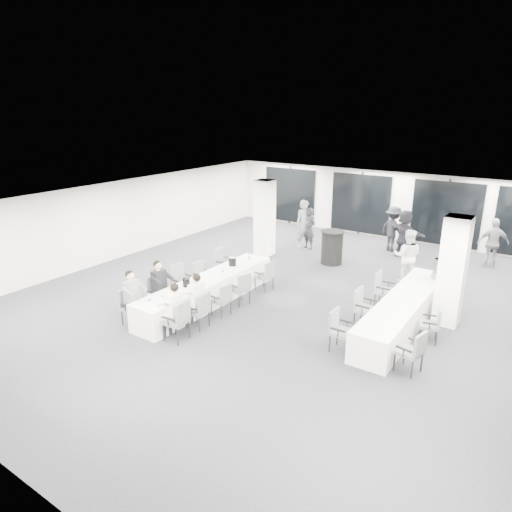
{
  "coord_description": "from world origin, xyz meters",
  "views": [
    {
      "loc": [
        6.14,
        -10.51,
        5.25
      ],
      "look_at": [
        -0.87,
        -0.2,
        1.2
      ],
      "focal_mm": 32.0,
      "sensor_mm": 36.0,
      "label": 1
    }
  ],
  "objects_px": {
    "chair_side_right_near": "(413,350)",
    "chair_main_right_mid": "(223,298)",
    "chair_side_right_far": "(448,301)",
    "chair_main_right_fourth": "(242,287)",
    "chair_main_left_fourth": "(201,274)",
    "chair_main_right_far": "(266,274)",
    "standing_guest_d": "(494,240)",
    "ice_bucket_near": "(186,282)",
    "banquet_table_side": "(403,312)",
    "chair_main_right_second": "(200,308)",
    "standing_guest_g": "(309,226)",
    "chair_main_left_near": "(130,304)",
    "chair_main_right_near": "(179,318)",
    "standing_guest_c": "(393,226)",
    "ice_bucket_far": "(232,261)",
    "standing_guest_f": "(405,231)",
    "standing_guest_h": "(444,270)",
    "chair_main_left_far": "(223,262)",
    "standing_guest_a": "(305,221)",
    "chair_side_right_mid": "(433,323)",
    "chair_side_left_far": "(383,287)",
    "chair_main_left_second": "(157,291)",
    "standing_guest_b": "(408,253)",
    "chair_side_left_mid": "(363,305)",
    "cocktail_table": "(332,247)",
    "chair_main_left_mid": "(180,280)",
    "banquet_table_main": "(208,291)",
    "chair_side_left_near": "(339,328)"
  },
  "relations": [
    {
      "from": "standing_guest_b",
      "to": "standing_guest_g",
      "type": "height_order",
      "value": "standing_guest_b"
    },
    {
      "from": "standing_guest_h",
      "to": "chair_main_right_mid",
      "type": "bearing_deg",
      "value": 116.99
    },
    {
      "from": "chair_side_left_near",
      "to": "standing_guest_h",
      "type": "relative_size",
      "value": 0.49
    },
    {
      "from": "standing_guest_b",
      "to": "standing_guest_h",
      "type": "xyz_separation_m",
      "value": [
        1.32,
        -1.09,
        0.01
      ]
    },
    {
      "from": "chair_main_left_second",
      "to": "standing_guest_f",
      "type": "bearing_deg",
      "value": 155.22
    },
    {
      "from": "standing_guest_g",
      "to": "chair_main_right_mid",
      "type": "bearing_deg",
      "value": -66.2
    },
    {
      "from": "chair_side_right_far",
      "to": "chair_main_right_fourth",
      "type": "bearing_deg",
      "value": 127.48
    },
    {
      "from": "cocktail_table",
      "to": "chair_main_left_second",
      "type": "bearing_deg",
      "value": -109.4
    },
    {
      "from": "standing_guest_c",
      "to": "ice_bucket_far",
      "type": "bearing_deg",
      "value": 96.2
    },
    {
      "from": "chair_side_right_near",
      "to": "ice_bucket_near",
      "type": "height_order",
      "value": "ice_bucket_near"
    },
    {
      "from": "standing_guest_b",
      "to": "ice_bucket_far",
      "type": "distance_m",
      "value": 5.46
    },
    {
      "from": "chair_side_right_near",
      "to": "ice_bucket_near",
      "type": "relative_size",
      "value": 4.27
    },
    {
      "from": "chair_main_right_near",
      "to": "standing_guest_d",
      "type": "height_order",
      "value": "standing_guest_d"
    },
    {
      "from": "banquet_table_main",
      "to": "ice_bucket_near",
      "type": "height_order",
      "value": "ice_bucket_near"
    },
    {
      "from": "chair_main_right_mid",
      "to": "standing_guest_g",
      "type": "height_order",
      "value": "standing_guest_g"
    },
    {
      "from": "chair_main_right_second",
      "to": "chair_side_left_mid",
      "type": "distance_m",
      "value": 4.06
    },
    {
      "from": "chair_main_left_second",
      "to": "chair_side_left_mid",
      "type": "xyz_separation_m",
      "value": [
        4.95,
        2.23,
        0.01
      ]
    },
    {
      "from": "chair_side_right_mid",
      "to": "standing_guest_d",
      "type": "relative_size",
      "value": 0.44
    },
    {
      "from": "banquet_table_side",
      "to": "chair_main_right_near",
      "type": "bearing_deg",
      "value": -137.77
    },
    {
      "from": "chair_main_right_fourth",
      "to": "ice_bucket_far",
      "type": "distance_m",
      "value": 1.25
    },
    {
      "from": "chair_main_left_second",
      "to": "chair_main_right_far",
      "type": "bearing_deg",
      "value": 150.85
    },
    {
      "from": "ice_bucket_near",
      "to": "chair_main_left_far",
      "type": "bearing_deg",
      "value": 106.84
    },
    {
      "from": "standing_guest_d",
      "to": "chair_main_right_fourth",
      "type": "bearing_deg",
      "value": 28.69
    },
    {
      "from": "chair_main_left_fourth",
      "to": "ice_bucket_far",
      "type": "distance_m",
      "value": 1.03
    },
    {
      "from": "chair_main_right_near",
      "to": "chair_main_right_second",
      "type": "distance_m",
      "value": 0.77
    },
    {
      "from": "banquet_table_side",
      "to": "chair_side_right_near",
      "type": "distance_m",
      "value": 2.22
    },
    {
      "from": "chair_side_left_far",
      "to": "ice_bucket_near",
      "type": "relative_size",
      "value": 4.48
    },
    {
      "from": "chair_main_left_fourth",
      "to": "chair_main_left_near",
      "type": "bearing_deg",
      "value": 7.52
    },
    {
      "from": "standing_guest_b",
      "to": "cocktail_table",
      "type": "bearing_deg",
      "value": -20.79
    },
    {
      "from": "banquet_table_main",
      "to": "banquet_table_side",
      "type": "distance_m",
      "value": 5.22
    },
    {
      "from": "cocktail_table",
      "to": "standing_guest_f",
      "type": "bearing_deg",
      "value": 48.34
    },
    {
      "from": "standing_guest_f",
      "to": "standing_guest_c",
      "type": "bearing_deg",
      "value": -13.26
    },
    {
      "from": "standing_guest_a",
      "to": "standing_guest_f",
      "type": "distance_m",
      "value": 3.72
    },
    {
      "from": "chair_main_left_mid",
      "to": "chair_main_left_far",
      "type": "height_order",
      "value": "chair_main_left_mid"
    },
    {
      "from": "banquet_table_main",
      "to": "chair_main_right_fourth",
      "type": "distance_m",
      "value": 0.96
    },
    {
      "from": "chair_main_right_near",
      "to": "chair_side_left_far",
      "type": "relative_size",
      "value": 1.02
    },
    {
      "from": "chair_main_left_far",
      "to": "chair_main_right_second",
      "type": "distance_m",
      "value": 3.47
    },
    {
      "from": "chair_side_right_mid",
      "to": "standing_guest_g",
      "type": "height_order",
      "value": "standing_guest_g"
    },
    {
      "from": "chair_main_right_second",
      "to": "standing_guest_g",
      "type": "height_order",
      "value": "standing_guest_g"
    },
    {
      "from": "standing_guest_a",
      "to": "standing_guest_d",
      "type": "height_order",
      "value": "standing_guest_a"
    },
    {
      "from": "banquet_table_side",
      "to": "chair_side_right_near",
      "type": "height_order",
      "value": "chair_side_right_near"
    },
    {
      "from": "chair_side_right_far",
      "to": "standing_guest_g",
      "type": "relative_size",
      "value": 0.48
    },
    {
      "from": "chair_main_right_far",
      "to": "standing_guest_f",
      "type": "relative_size",
      "value": 0.45
    },
    {
      "from": "chair_side_right_mid",
      "to": "chair_side_left_near",
      "type": "bearing_deg",
      "value": 118.93
    },
    {
      "from": "chair_main_right_fourth",
      "to": "standing_guest_a",
      "type": "height_order",
      "value": "standing_guest_a"
    },
    {
      "from": "chair_main_left_near",
      "to": "chair_side_left_mid",
      "type": "xyz_separation_m",
      "value": [
        4.95,
        3.17,
        0.04
      ]
    },
    {
      "from": "standing_guest_d",
      "to": "chair_side_left_mid",
      "type": "bearing_deg",
      "value": 47.89
    },
    {
      "from": "chair_side_right_near",
      "to": "chair_main_right_mid",
      "type": "bearing_deg",
      "value": 102.45
    },
    {
      "from": "chair_main_left_fourth",
      "to": "chair_main_right_far",
      "type": "xyz_separation_m",
      "value": [
        1.65,
        1.06,
        0.02
      ]
    },
    {
      "from": "chair_main_left_far",
      "to": "standing_guest_d",
      "type": "relative_size",
      "value": 0.52
    }
  ]
}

